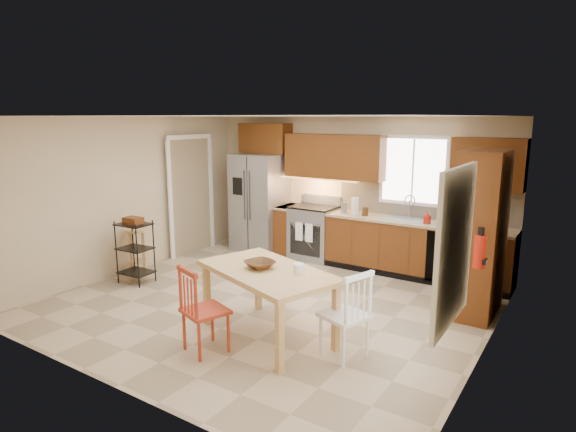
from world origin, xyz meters
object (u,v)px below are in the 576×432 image
Objects in this scene: chair_white at (344,314)px; fire_extinguisher at (480,251)px; pantry at (481,234)px; refrigerator at (260,203)px; soap_bottle at (427,217)px; utility_cart at (135,252)px; table_jar at (299,270)px; range_stove at (314,233)px; table_bowl at (260,268)px; bar_stool at (137,251)px; dining_table at (267,304)px; chair_red at (205,309)px.

fire_extinguisher is at bearing -30.78° from chair_white.
fire_extinguisher is at bearing -79.22° from pantry.
soap_bottle is at bearing -0.45° from refrigerator.
fire_extinguisher is at bearing -24.52° from refrigerator.
table_jar is at bearing -9.52° from utility_cart.
range_stove is 4.82× the size of soap_bottle.
table_bowl is (2.18, -2.96, -0.11)m from refrigerator.
pantry reaches higher than refrigerator.
refrigerator is at bearing 49.64° from bar_stool.
pantry is 5.15m from bar_stool.
fire_extinguisher is 1.09× the size of table_bowl.
soap_bottle reaches higher than table_jar.
chair_white is at bearing -139.71° from fire_extinguisher.
soap_bottle is 2.93m from chair_white.
bar_stool is at bearing 99.49° from chair_white.
chair_white is at bearing -9.38° from utility_cart.
table_bowl is (-0.10, 0.00, 0.41)m from dining_table.
range_stove is 0.95× the size of utility_cart.
refrigerator is 2.45× the size of bar_stool.
soap_bottle is at bearing 79.11° from table_jar.
fire_extinguisher reaches higher than chair_white.
dining_table is (-1.85, -2.03, -0.65)m from pantry.
pantry is (0.95, -0.90, 0.05)m from soap_bottle.
chair_red is 0.99× the size of utility_cart.
chair_red is (0.78, -3.67, 0.02)m from range_stove.
pantry is 1.29× the size of dining_table.
utility_cart reaches higher than table_bowl.
chair_white is (2.08, -2.97, 0.02)m from range_stove.
dining_table is at bearing -107.07° from soap_bottle.
utility_cart reaches higher than chair_white.
chair_red is at bearing -27.61° from utility_cart.
fire_extinguisher is 2.38m from dining_table.
chair_white is (3.23, -2.91, -0.43)m from refrigerator.
refrigerator reaches higher than chair_white.
refrigerator is 4.23m from pantry.
dining_table is at bearing -132.31° from pantry.
bar_stool is at bearing -177.06° from fire_extinguisher.
chair_red reaches higher than dining_table.
refrigerator is 4.11m from chair_red.
refrigerator reaches higher than dining_table.
range_stove is at bearing 29.00° from bar_stool.
range_stove is 3.29m from table_jar.
refrigerator reaches higher than chair_red.
pantry is at bearing -12.62° from refrigerator.
bar_stool is (-4.93, -1.31, -0.68)m from pantry.
table_bowl is 3.09m from bar_stool.
chair_white reaches higher than dining_table.
chair_white reaches higher than table_jar.
chair_white is 2.90× the size of table_bowl.
fire_extinguisher is (0.20, -1.05, 0.05)m from pantry.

